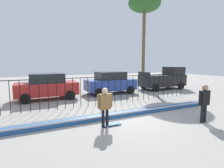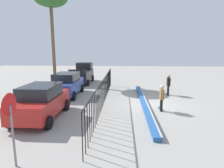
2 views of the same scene
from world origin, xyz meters
name	(u,v)px [view 1 (image 1 of 2)]	position (x,y,z in m)	size (l,w,h in m)	color
ground_plane	(128,119)	(0.00, 0.00, 0.00)	(60.00, 60.00, 0.00)	#9E9991
bowl_coping_ledge	(124,114)	(0.00, 0.43, 0.12)	(11.00, 0.40, 0.27)	#235699
perimeter_fence	(102,87)	(0.00, 3.27, 1.11)	(14.04, 0.04, 1.80)	black
skateboarder	(105,104)	(-1.42, -0.49, 1.00)	(0.67, 0.25, 1.67)	black
skateboard	(113,125)	(-1.08, -0.51, 0.06)	(0.80, 0.20, 0.07)	#26598C
camera_operator	(204,100)	(2.81, -1.89, 1.03)	(0.70, 0.26, 1.72)	black
parked_car_red	(47,86)	(-3.01, 6.45, 0.97)	(4.30, 2.12, 1.90)	#B2231E
parked_car_blue	(110,82)	(2.19, 6.61, 0.97)	(4.30, 2.12, 1.90)	#2D479E
pickup_truck	(164,79)	(8.23, 6.60, 1.04)	(4.70, 2.12, 2.24)	black
palm_tree_tall	(144,5)	(7.82, 9.69, 9.02)	(3.60, 3.60, 10.21)	brown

